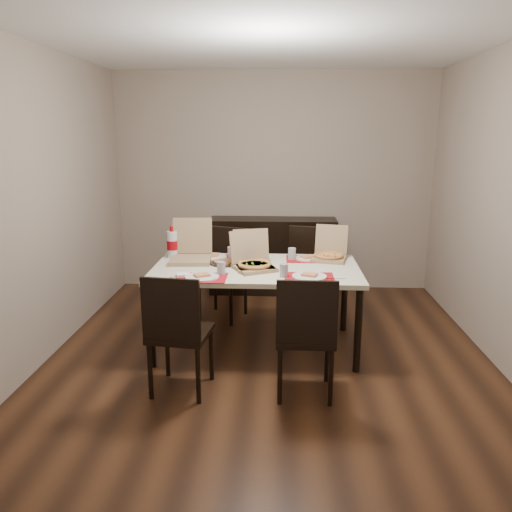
# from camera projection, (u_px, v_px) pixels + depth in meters

# --- Properties ---
(ground) EXTENTS (3.80, 4.00, 0.02)m
(ground) POSITION_uv_depth(u_px,v_px,m) (269.00, 355.00, 4.40)
(ground) COLOR #412514
(ground) RESTS_ON ground
(room_walls) EXTENTS (3.84, 4.02, 2.62)m
(room_walls) POSITION_uv_depth(u_px,v_px,m) (271.00, 151.00, 4.40)
(room_walls) COLOR gray
(room_walls) RESTS_ON ground
(sideboard) EXTENTS (1.50, 0.40, 0.90)m
(sideboard) POSITION_uv_depth(u_px,v_px,m) (273.00, 256.00, 6.01)
(sideboard) COLOR black
(sideboard) RESTS_ON ground
(dining_table) EXTENTS (1.80, 1.00, 0.75)m
(dining_table) POSITION_uv_depth(u_px,v_px,m) (256.00, 274.00, 4.38)
(dining_table) COLOR beige
(dining_table) RESTS_ON ground
(chair_near_left) EXTENTS (0.47, 0.47, 0.93)m
(chair_near_left) POSITION_uv_depth(u_px,v_px,m) (177.00, 329.00, 3.61)
(chair_near_left) COLOR black
(chair_near_left) RESTS_ON ground
(chair_near_right) EXTENTS (0.43, 0.43, 0.93)m
(chair_near_right) POSITION_uv_depth(u_px,v_px,m) (306.00, 332.00, 3.56)
(chair_near_right) COLOR black
(chair_near_right) RESTS_ON ground
(chair_far_left) EXTENTS (0.54, 0.54, 0.93)m
(chair_far_left) POSITION_uv_depth(u_px,v_px,m) (226.00, 269.00, 5.21)
(chair_far_left) COLOR black
(chair_far_left) RESTS_ON ground
(chair_far_right) EXTENTS (0.51, 0.51, 0.93)m
(chair_far_right) POSITION_uv_depth(u_px,v_px,m) (306.00, 268.00, 5.25)
(chair_far_right) COLOR black
(chair_far_right) RESTS_ON ground
(setting_near_left) EXTENTS (0.47, 0.30, 0.11)m
(setting_near_left) POSITION_uv_depth(u_px,v_px,m) (205.00, 275.00, 4.06)
(setting_near_left) COLOR #B00B15
(setting_near_left) RESTS_ON dining_table
(setting_near_right) EXTENTS (0.53, 0.30, 0.11)m
(setting_near_right) POSITION_uv_depth(u_px,v_px,m) (303.00, 275.00, 4.05)
(setting_near_right) COLOR #B00B15
(setting_near_right) RESTS_ON dining_table
(setting_far_left) EXTENTS (0.50, 0.30, 0.11)m
(setting_far_left) POSITION_uv_depth(u_px,v_px,m) (215.00, 256.00, 4.68)
(setting_far_left) COLOR #B00B15
(setting_far_left) RESTS_ON dining_table
(setting_far_right) EXTENTS (0.43, 0.30, 0.11)m
(setting_far_right) POSITION_uv_depth(u_px,v_px,m) (303.00, 257.00, 4.62)
(setting_far_right) COLOR #B00B15
(setting_far_right) RESTS_ON dining_table
(napkin_loose) EXTENTS (0.15, 0.15, 0.02)m
(napkin_loose) POSITION_uv_depth(u_px,v_px,m) (258.00, 270.00, 4.24)
(napkin_loose) COLOR white
(napkin_loose) RESTS_ON dining_table
(pizza_box_center) EXTENTS (0.44, 0.45, 0.32)m
(pizza_box_center) POSITION_uv_depth(u_px,v_px,m) (253.00, 263.00, 4.29)
(pizza_box_center) COLOR #907553
(pizza_box_center) RESTS_ON dining_table
(pizza_box_right) EXTENTS (0.37, 0.39, 0.30)m
(pizza_box_right) POSITION_uv_depth(u_px,v_px,m) (329.00, 254.00, 4.61)
(pizza_box_right) COLOR #907553
(pizza_box_right) RESTS_ON dining_table
(pizza_box_left) EXTENTS (0.39, 0.43, 0.37)m
(pizza_box_left) POSITION_uv_depth(u_px,v_px,m) (191.00, 254.00, 4.57)
(pizza_box_left) COLOR #907553
(pizza_box_left) RESTS_ON dining_table
(pizza_box_extra) EXTENTS (0.39, 0.42, 0.32)m
(pizza_box_extra) POSITION_uv_depth(u_px,v_px,m) (254.00, 262.00, 4.33)
(pizza_box_extra) COLOR #907553
(pizza_box_extra) RESTS_ON dining_table
(faina_plate) EXTENTS (0.26, 0.26, 0.03)m
(faina_plate) POSITION_uv_depth(u_px,v_px,m) (225.00, 263.00, 4.46)
(faina_plate) COLOR black
(faina_plate) RESTS_ON dining_table
(dip_bowl) EXTENTS (0.13, 0.13, 0.03)m
(dip_bowl) POSITION_uv_depth(u_px,v_px,m) (265.00, 259.00, 4.58)
(dip_bowl) COLOR white
(dip_bowl) RESTS_ON dining_table
(soda_bottle) EXTENTS (0.10, 0.10, 0.30)m
(soda_bottle) POSITION_uv_depth(u_px,v_px,m) (172.00, 244.00, 4.66)
(soda_bottle) COLOR silver
(soda_bottle) RESTS_ON dining_table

